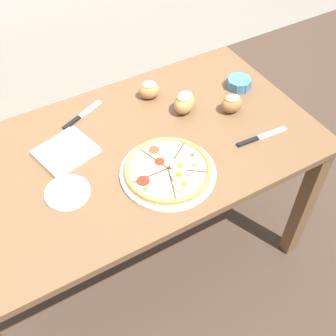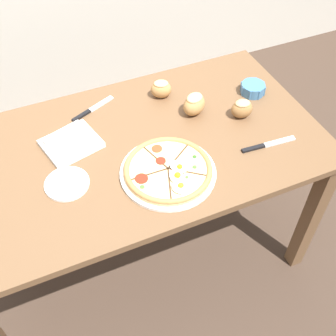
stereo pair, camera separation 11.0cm
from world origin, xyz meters
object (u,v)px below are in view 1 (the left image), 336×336
Objects in this scene: pizza at (168,170)px; ramekin_bowl at (239,83)px; dining_table at (131,168)px; bread_piece_near at (185,102)px; napkin_folded at (65,150)px; bread_piece_mid at (149,90)px; bread_piece_far at (232,103)px; knife_main at (82,115)px; side_saucer at (67,193)px; knife_spare at (261,137)px.

ramekin_bowl is (0.51, 0.28, 0.00)m from pizza.
bread_piece_near is at bearing 15.63° from dining_table.
napkin_folded is 0.44m from bread_piece_mid.
bread_piece_near reaches higher than bread_piece_far.
bread_piece_mid is (0.14, 0.41, 0.02)m from pizza.
bread_piece_near is 0.17m from bread_piece_mid.
knife_main is (-0.14, 0.44, -0.01)m from pizza.
napkin_folded is at bearing 70.77° from side_saucer.
knife_spare is (0.67, -0.29, -0.01)m from napkin_folded.
dining_table is 6.51× the size of knife_spare.
bread_piece_far is at bearing 23.17° from pizza.
side_saucer is at bearing -109.23° from napkin_folded.
bread_piece_far is at bearing -29.53° from bread_piece_near.
side_saucer is (-0.34, 0.09, -0.01)m from pizza.
bread_piece_near is 0.56× the size of knife_spare.
bread_piece_far is at bearing 5.71° from side_saucer.
bread_piece_far is at bearing -9.19° from napkin_folded.
pizza is 2.76× the size of bread_piece_near.
ramekin_bowl reaches higher than knife_spare.
napkin_folded is at bearing 135.19° from pizza.
bread_piece_far is 0.60m from knife_main.
ramekin_bowl is 0.54× the size of knife_main.
bread_piece_near is (0.22, 0.26, 0.03)m from pizza.
knife_main is (-0.53, 0.27, -0.04)m from bread_piece_far.
side_saucer is (-0.73, 0.11, 0.00)m from knife_spare.
pizza is at bearing -109.56° from bread_piece_mid.
ramekin_bowl reaches higher than napkin_folded.
pizza is at bearing -130.94° from bread_piece_near.
knife_main reaches higher than dining_table.
knife_main is 1.28× the size of side_saucer.
dining_table is 0.22m from pizza.
napkin_folded is 0.50m from bread_piece_near.
dining_table is 9.30× the size of side_saucer.
napkin_folded is (-0.78, -0.00, -0.01)m from ramekin_bowl.
bread_piece_near is 1.28× the size of bread_piece_far.
dining_table is at bearing 17.17° from side_saucer.
dining_table is 0.33m from bread_piece_near.
napkin_folded reaches higher than side_saucer.
bread_piece_mid is 0.57m from side_saucer.
side_saucer is (-0.72, -0.07, -0.04)m from bread_piece_far.
pizza is 2.20× the size of side_saucer.
bread_piece_near is at bearing 16.38° from side_saucer.
dining_table is 13.89× the size of bread_piece_mid.
knife_main is 0.39m from side_saucer.
pizza is 0.58m from ramekin_bowl.
napkin_folded is 0.19m from side_saucer.
knife_spare is at bearing -110.48° from ramekin_bowl.
bread_piece_near reaches higher than dining_table.
knife_spare is at bearing -59.33° from bread_piece_mid.
bread_piece_far reaches higher than side_saucer.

